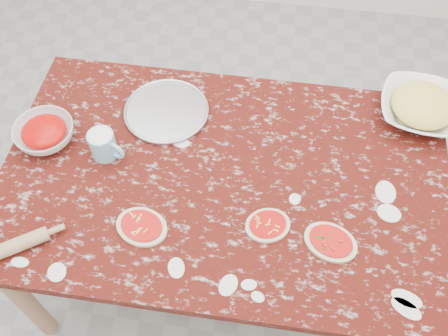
% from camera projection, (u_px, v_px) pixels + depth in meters
% --- Properties ---
extents(ground, '(4.00, 4.00, 0.00)m').
position_uv_depth(ground, '(224.00, 262.00, 2.38)').
color(ground, gray).
extents(worktable, '(1.60, 1.00, 0.75)m').
position_uv_depth(worktable, '(224.00, 188.00, 1.83)').
color(worktable, '#3E0E0A').
rests_on(worktable, ground).
extents(pizza_tray, '(0.39, 0.39, 0.01)m').
position_uv_depth(pizza_tray, '(166.00, 112.00, 1.93)').
color(pizza_tray, '#B2B2B7').
rests_on(pizza_tray, worktable).
extents(sauce_bowl, '(0.25, 0.25, 0.07)m').
position_uv_depth(sauce_bowl, '(45.00, 134.00, 1.83)').
color(sauce_bowl, white).
rests_on(sauce_bowl, worktable).
extents(cheese_bowl, '(0.35, 0.35, 0.08)m').
position_uv_depth(cheese_bowl, '(421.00, 109.00, 1.89)').
color(cheese_bowl, white).
rests_on(cheese_bowl, worktable).
extents(flour_mug, '(0.14, 0.09, 0.11)m').
position_uv_depth(flour_mug, '(104.00, 145.00, 1.77)').
color(flour_mug, '#82C8E4').
rests_on(flour_mug, worktable).
extents(pizza_left, '(0.21, 0.18, 0.02)m').
position_uv_depth(pizza_left, '(142.00, 227.00, 1.64)').
color(pizza_left, beige).
rests_on(pizza_left, worktable).
extents(pizza_mid, '(0.19, 0.17, 0.02)m').
position_uv_depth(pizza_mid, '(268.00, 225.00, 1.64)').
color(pizza_mid, beige).
rests_on(pizza_mid, worktable).
extents(pizza_right, '(0.21, 0.19, 0.02)m').
position_uv_depth(pizza_right, '(331.00, 242.00, 1.61)').
color(pizza_right, beige).
rests_on(pizza_right, worktable).
extents(rolling_pin, '(0.23, 0.17, 0.05)m').
position_uv_depth(rolling_pin, '(11.00, 247.00, 1.58)').
color(rolling_pin, tan).
rests_on(rolling_pin, worktable).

